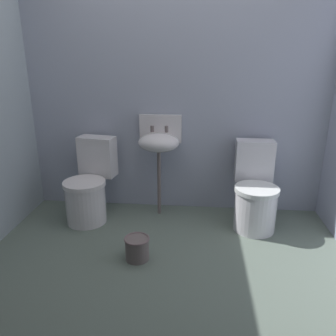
% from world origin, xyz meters
% --- Properties ---
extents(ground_plane, '(3.34, 2.51, 0.08)m').
position_xyz_m(ground_plane, '(0.00, 0.00, -0.04)').
color(ground_plane, slate).
extents(wall_back, '(3.34, 0.10, 2.17)m').
position_xyz_m(wall_back, '(0.00, 1.10, 1.09)').
color(wall_back, '#A0A6B9').
rests_on(wall_back, ground).
extents(toilet_left, '(0.48, 0.65, 0.78)m').
position_xyz_m(toilet_left, '(-0.81, 0.70, 0.32)').
color(toilet_left, white).
rests_on(toilet_left, ground).
extents(toilet_right, '(0.41, 0.60, 0.78)m').
position_xyz_m(toilet_right, '(0.77, 0.70, 0.32)').
color(toilet_right, white).
rests_on(toilet_right, ground).
extents(sink, '(0.42, 0.35, 0.99)m').
position_xyz_m(sink, '(-0.15, 0.89, 0.75)').
color(sink, '#6D5F5C').
rests_on(sink, ground).
extents(bucket, '(0.20, 0.20, 0.19)m').
position_xyz_m(bucket, '(-0.23, 0.03, 0.10)').
color(bucket, '#6D5F5C').
rests_on(bucket, ground).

